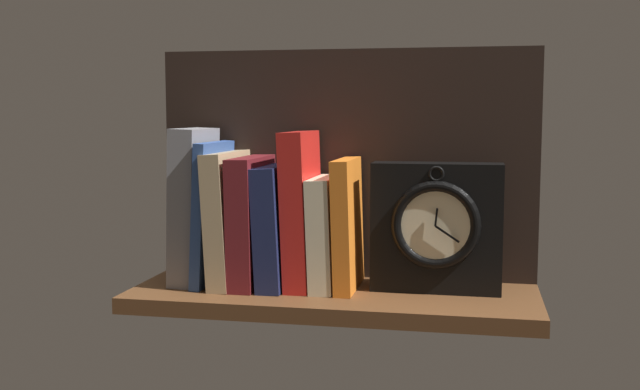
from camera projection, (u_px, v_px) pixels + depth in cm
name	position (u px, v px, depth cm)	size (l,w,h in cm)	color
ground_plane	(333.00, 298.00, 120.44)	(63.92, 23.52, 2.50)	brown
back_panel	(345.00, 164.00, 129.10)	(63.92, 1.20, 38.53)	black
book_gray_chess	(194.00, 205.00, 125.76)	(4.11, 13.19, 25.39)	gray
book_blue_modern	(213.00, 212.00, 125.23)	(1.76, 15.42, 23.20)	#2D4C8E
book_tan_shortstories	(229.00, 218.00, 124.76)	(3.33, 16.83, 21.57)	tan
book_maroon_dawkins	(252.00, 221.00, 124.03)	(3.88, 16.62, 20.82)	maroon
book_navy_bierce	(277.00, 226.00, 123.28)	(3.85, 16.01, 19.46)	#192147
book_red_requiem	(301.00, 209.00, 122.16)	(3.83, 14.05, 24.97)	red
book_cream_twain	(326.00, 232.00, 121.75)	(3.63, 14.15, 17.74)	beige
book_orange_pandolfini	(348.00, 224.00, 120.91)	(2.73, 14.47, 20.68)	orange
framed_clock	(436.00, 227.00, 118.61)	(20.19, 7.21, 20.19)	black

